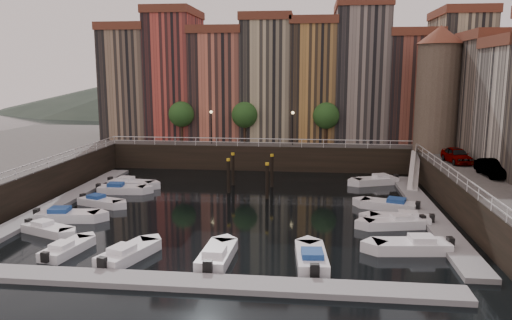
# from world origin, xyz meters

# --- Properties ---
(ground) EXTENTS (200.00, 200.00, 0.00)m
(ground) POSITION_xyz_m (0.00, 0.00, 0.00)
(ground) COLOR black
(ground) RESTS_ON ground
(quay_far) EXTENTS (80.00, 20.00, 3.00)m
(quay_far) POSITION_xyz_m (0.00, 26.00, 1.50)
(quay_far) COLOR black
(quay_far) RESTS_ON ground
(dock_left) EXTENTS (2.00, 28.00, 0.35)m
(dock_left) POSITION_xyz_m (-16.20, -1.00, 0.17)
(dock_left) COLOR gray
(dock_left) RESTS_ON ground
(dock_right) EXTENTS (2.00, 28.00, 0.35)m
(dock_right) POSITION_xyz_m (16.20, -1.00, 0.17)
(dock_right) COLOR gray
(dock_right) RESTS_ON ground
(dock_near) EXTENTS (30.00, 2.00, 0.35)m
(dock_near) POSITION_xyz_m (0.00, -17.00, 0.17)
(dock_near) COLOR gray
(dock_near) RESTS_ON ground
(mountains) EXTENTS (145.00, 100.00, 18.00)m
(mountains) POSITION_xyz_m (1.72, 110.00, 7.92)
(mountains) COLOR #2D382D
(mountains) RESTS_ON ground
(far_terrace) EXTENTS (48.70, 10.30, 17.50)m
(far_terrace) POSITION_xyz_m (3.31, 23.50, 10.95)
(far_terrace) COLOR #8C7259
(far_terrace) RESTS_ON quay_far
(corner_tower) EXTENTS (5.20, 5.20, 13.80)m
(corner_tower) POSITION_xyz_m (20.00, 14.50, 10.19)
(corner_tower) COLOR #6B5B4C
(corner_tower) RESTS_ON quay_right
(promenade_trees) EXTENTS (21.20, 3.20, 5.20)m
(promenade_trees) POSITION_xyz_m (-1.33, 18.20, 6.58)
(promenade_trees) COLOR black
(promenade_trees) RESTS_ON quay_far
(street_lamps) EXTENTS (10.36, 0.36, 4.18)m
(street_lamps) POSITION_xyz_m (-1.00, 17.20, 5.90)
(street_lamps) COLOR black
(street_lamps) RESTS_ON quay_far
(railings) EXTENTS (36.08, 34.04, 0.52)m
(railings) POSITION_xyz_m (0.00, 4.88, 3.79)
(railings) COLOR white
(railings) RESTS_ON ground
(gangway) EXTENTS (2.78, 8.32, 3.73)m
(gangway) POSITION_xyz_m (17.10, 10.00, 1.92)
(gangway) COLOR white
(gangway) RESTS_ON ground
(mooring_pilings) EXTENTS (4.51, 5.66, 3.78)m
(mooring_pilings) POSITION_xyz_m (0.22, 5.86, 1.65)
(mooring_pilings) COLOR black
(mooring_pilings) RESTS_ON ground
(boat_left_0) EXTENTS (4.43, 3.00, 1.00)m
(boat_left_0) POSITION_xyz_m (-13.08, -9.28, 0.34)
(boat_left_0) COLOR white
(boat_left_0) RESTS_ON ground
(boat_left_1) EXTENTS (5.22, 2.40, 1.18)m
(boat_left_1) POSITION_xyz_m (-13.22, -6.01, 0.40)
(boat_left_1) COLOR white
(boat_left_1) RESTS_ON ground
(boat_left_2) EXTENTS (4.56, 2.93, 1.03)m
(boat_left_2) POSITION_xyz_m (-12.45, -1.28, 0.35)
(boat_left_2) COLOR white
(boat_left_2) RESTS_ON ground
(boat_left_3) EXTENTS (4.90, 2.16, 1.11)m
(boat_left_3) POSITION_xyz_m (-12.38, 3.44, 0.37)
(boat_left_3) COLOR white
(boat_left_3) RESTS_ON ground
(boat_left_4) EXTENTS (5.10, 2.42, 1.15)m
(boat_left_4) POSITION_xyz_m (-12.33, 5.97, 0.39)
(boat_left_4) COLOR white
(boat_left_4) RESTS_ON ground
(boat_right_0) EXTENTS (5.37, 2.47, 1.21)m
(boat_right_0) POSITION_xyz_m (13.25, -10.14, 0.41)
(boat_right_0) COLOR white
(boat_right_0) RESTS_ON ground
(boat_right_1) EXTENTS (4.89, 2.68, 1.09)m
(boat_right_1) POSITION_xyz_m (12.88, -4.82, 0.37)
(boat_right_1) COLOR white
(boat_right_1) RESTS_ON ground
(boat_right_2) EXTENTS (4.98, 2.25, 1.12)m
(boat_right_2) POSITION_xyz_m (13.52, -3.90, 0.38)
(boat_right_2) COLOR white
(boat_right_2) RESTS_ON ground
(boat_right_3) EXTENTS (5.06, 3.23, 1.14)m
(boat_right_3) POSITION_xyz_m (13.29, 0.38, 0.38)
(boat_right_3) COLOR white
(boat_right_3) RESTS_ON ground
(boat_right_4) EXTENTS (5.05, 3.42, 1.14)m
(boat_right_4) POSITION_xyz_m (13.30, 10.33, 0.39)
(boat_right_4) COLOR white
(boat_right_4) RESTS_ON ground
(boat_near_0) EXTENTS (2.29, 4.43, 0.99)m
(boat_near_0) POSITION_xyz_m (-9.60, -13.10, 0.33)
(boat_near_0) COLOR white
(boat_near_0) RESTS_ON ground
(boat_near_1) EXTENTS (3.18, 5.06, 1.14)m
(boat_near_1) POSITION_xyz_m (-5.22, -13.61, 0.38)
(boat_near_1) COLOR white
(boat_near_1) RESTS_ON ground
(boat_near_2) EXTENTS (1.99, 5.07, 1.16)m
(boat_near_2) POSITION_xyz_m (0.53, -13.32, 0.39)
(boat_near_2) COLOR white
(boat_near_2) RESTS_ON ground
(boat_near_3) EXTENTS (2.24, 5.18, 1.17)m
(boat_near_3) POSITION_xyz_m (6.51, -13.10, 0.40)
(boat_near_3) COLOR white
(boat_near_3) RESTS_ON ground
(car_a) EXTENTS (2.34, 4.67, 1.53)m
(car_a) POSITION_xyz_m (20.40, 6.84, 3.76)
(car_a) COLOR gray
(car_a) RESTS_ON quay_right
(car_b) EXTENTS (1.91, 4.56, 1.46)m
(car_b) POSITION_xyz_m (21.67, 0.57, 3.73)
(car_b) COLOR gray
(car_b) RESTS_ON quay_right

